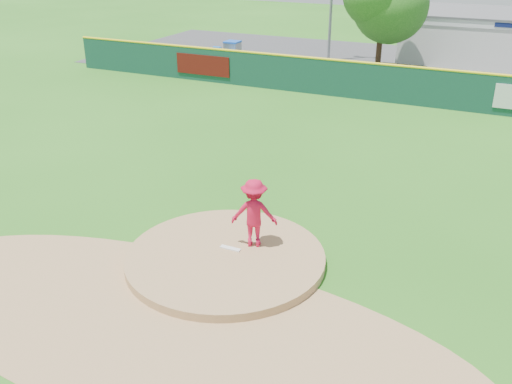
% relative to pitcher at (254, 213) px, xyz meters
% --- Properties ---
extents(ground, '(120.00, 120.00, 0.00)m').
position_rel_pitcher_xyz_m(ground, '(-0.49, -0.82, -1.25)').
color(ground, '#286B19').
rests_on(ground, ground).
extents(pitchers_mound, '(5.50, 5.50, 0.50)m').
position_rel_pitcher_xyz_m(pitchers_mound, '(-0.49, -0.82, -1.25)').
color(pitchers_mound, '#9E774C').
rests_on(pitchers_mound, ground).
extents(pitching_rubber, '(0.60, 0.15, 0.04)m').
position_rel_pitcher_xyz_m(pitching_rubber, '(-0.49, -0.52, -0.98)').
color(pitching_rubber, white).
rests_on(pitching_rubber, pitchers_mound).
extents(infield_dirt_arc, '(15.40, 15.40, 0.01)m').
position_rel_pitcher_xyz_m(infield_dirt_arc, '(-0.49, -3.82, -1.24)').
color(infield_dirt_arc, '#9E774C').
rests_on(infield_dirt_arc, ground).
extents(parking_lot, '(44.00, 16.00, 0.02)m').
position_rel_pitcher_xyz_m(parking_lot, '(-0.49, 26.18, -1.24)').
color(parking_lot, '#38383A').
rests_on(parking_lot, ground).
extents(pitcher, '(1.46, 1.13, 1.99)m').
position_rel_pitcher_xyz_m(pitcher, '(0.00, 0.00, 0.00)').
color(pitcher, '#BF1035').
rests_on(pitcher, pitchers_mound).
extents(van, '(4.91, 2.55, 1.32)m').
position_rel_pitcher_xyz_m(van, '(3.79, 20.44, -0.56)').
color(van, silver).
rests_on(van, parking_lot).
extents(fence_banners, '(21.89, 0.04, 1.20)m').
position_rel_pitcher_xyz_m(fence_banners, '(-2.32, 17.10, -0.25)').
color(fence_banners, '#520F0B').
rests_on(fence_banners, ground).
extents(playground_slide, '(0.98, 2.75, 1.52)m').
position_rel_pitcher_xyz_m(playground_slide, '(-12.24, 22.49, -0.48)').
color(playground_slide, blue).
rests_on(playground_slide, ground).
extents(outfield_fence, '(40.00, 0.14, 2.07)m').
position_rel_pitcher_xyz_m(outfield_fence, '(-0.49, 17.18, -0.16)').
color(outfield_fence, '#123B30').
rests_on(outfield_fence, ground).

